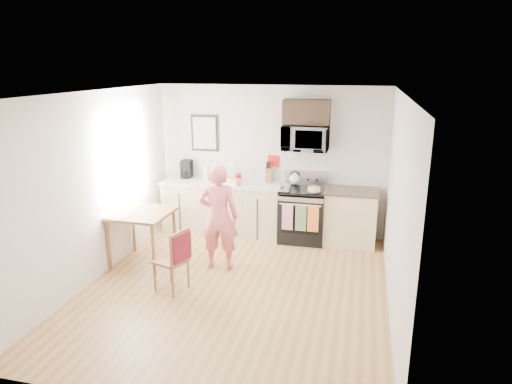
% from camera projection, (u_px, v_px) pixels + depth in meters
% --- Properties ---
extents(floor, '(4.60, 4.60, 0.00)m').
position_uv_depth(floor, '(236.00, 288.00, 6.19)').
color(floor, olive).
rests_on(floor, ground).
extents(back_wall, '(4.00, 0.04, 2.60)m').
position_uv_depth(back_wall, '(271.00, 161.00, 8.00)').
color(back_wall, silver).
rests_on(back_wall, floor).
extents(front_wall, '(4.00, 0.04, 2.60)m').
position_uv_depth(front_wall, '(156.00, 274.00, 3.69)').
color(front_wall, silver).
rests_on(front_wall, floor).
extents(left_wall, '(0.04, 4.60, 2.60)m').
position_uv_depth(left_wall, '(95.00, 187.00, 6.29)').
color(left_wall, silver).
rests_on(left_wall, floor).
extents(right_wall, '(0.04, 4.60, 2.60)m').
position_uv_depth(right_wall, '(397.00, 207.00, 5.40)').
color(right_wall, silver).
rests_on(right_wall, floor).
extents(ceiling, '(4.00, 4.60, 0.04)m').
position_uv_depth(ceiling, '(233.00, 93.00, 5.49)').
color(ceiling, silver).
rests_on(ceiling, back_wall).
extents(window, '(0.06, 1.40, 1.50)m').
position_uv_depth(window, '(125.00, 158.00, 6.96)').
color(window, white).
rests_on(window, left_wall).
extents(cabinet_left, '(2.10, 0.60, 0.90)m').
position_uv_depth(cabinet_left, '(223.00, 209.00, 8.12)').
color(cabinet_left, tan).
rests_on(cabinet_left, floor).
extents(countertop_left, '(2.14, 0.64, 0.04)m').
position_uv_depth(countertop_left, '(222.00, 183.00, 8.00)').
color(countertop_left, white).
rests_on(countertop_left, cabinet_left).
extents(cabinet_right, '(0.84, 0.60, 0.90)m').
position_uv_depth(cabinet_right, '(350.00, 218.00, 7.63)').
color(cabinet_right, tan).
rests_on(cabinet_right, floor).
extents(countertop_right, '(0.88, 0.64, 0.04)m').
position_uv_depth(countertop_right, '(352.00, 191.00, 7.50)').
color(countertop_right, black).
rests_on(countertop_right, cabinet_right).
extents(range, '(0.76, 0.70, 1.16)m').
position_uv_depth(range, '(302.00, 216.00, 7.78)').
color(range, black).
rests_on(range, floor).
extents(microwave, '(0.76, 0.51, 0.42)m').
position_uv_depth(microwave, '(306.00, 138.00, 7.52)').
color(microwave, '#B9B8BE').
rests_on(microwave, back_wall).
extents(upper_cabinet, '(0.76, 0.35, 0.40)m').
position_uv_depth(upper_cabinet, '(307.00, 112.00, 7.45)').
color(upper_cabinet, black).
rests_on(upper_cabinet, back_wall).
extents(wall_art, '(0.50, 0.04, 0.65)m').
position_uv_depth(wall_art, '(205.00, 133.00, 8.12)').
color(wall_art, black).
rests_on(wall_art, back_wall).
extents(wall_trivet, '(0.20, 0.02, 0.20)m').
position_uv_depth(wall_trivet, '(273.00, 161.00, 7.97)').
color(wall_trivet, '#B90F12').
rests_on(wall_trivet, back_wall).
extents(person, '(0.63, 0.47, 1.59)m').
position_uv_depth(person, '(219.00, 217.00, 6.64)').
color(person, '#D03949').
rests_on(person, floor).
extents(dining_table, '(0.87, 0.87, 0.81)m').
position_uv_depth(dining_table, '(141.00, 218.00, 6.81)').
color(dining_table, brown).
rests_on(dining_table, floor).
extents(chair, '(0.50, 0.47, 0.87)m').
position_uv_depth(chair, '(178.00, 253.00, 5.94)').
color(chair, brown).
rests_on(chair, floor).
extents(knife_block, '(0.15, 0.18, 0.25)m').
position_uv_depth(knife_block, '(269.00, 175.00, 7.99)').
color(knife_block, brown).
rests_on(knife_block, countertop_left).
extents(utensil_crock, '(0.12, 0.12, 0.35)m').
position_uv_depth(utensil_crock, '(238.00, 174.00, 7.99)').
color(utensil_crock, '#B90F12').
rests_on(utensil_crock, countertop_left).
extents(fruit_bowl, '(0.29, 0.29, 0.11)m').
position_uv_depth(fruit_bowl, '(231.00, 179.00, 7.99)').
color(fruit_bowl, silver).
rests_on(fruit_bowl, countertop_left).
extents(milk_carton, '(0.12, 0.12, 0.24)m').
position_uv_depth(milk_carton, '(207.00, 173.00, 8.11)').
color(milk_carton, tan).
rests_on(milk_carton, countertop_left).
extents(coffee_maker, '(0.19, 0.28, 0.32)m').
position_uv_depth(coffee_maker, '(187.00, 170.00, 8.26)').
color(coffee_maker, black).
rests_on(coffee_maker, countertop_left).
extents(bread_bag, '(0.32, 0.23, 0.11)m').
position_uv_depth(bread_bag, '(232.00, 182.00, 7.81)').
color(bread_bag, tan).
rests_on(bread_bag, countertop_left).
extents(cake, '(0.25, 0.25, 0.08)m').
position_uv_depth(cake, '(314.00, 190.00, 7.42)').
color(cake, black).
rests_on(cake, range).
extents(kettle, '(0.19, 0.19, 0.24)m').
position_uv_depth(kettle, '(295.00, 179.00, 7.86)').
color(kettle, silver).
rests_on(kettle, range).
extents(pot, '(0.22, 0.37, 0.11)m').
position_uv_depth(pot, '(285.00, 187.00, 7.49)').
color(pot, '#B9B8BE').
rests_on(pot, range).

